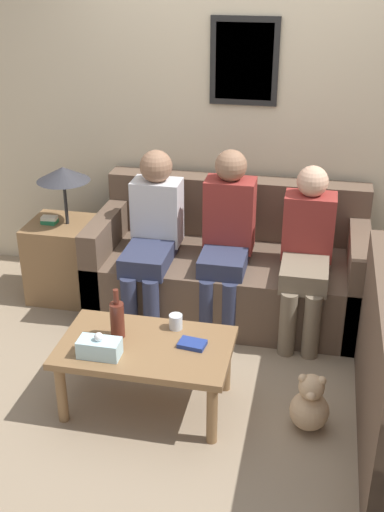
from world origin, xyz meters
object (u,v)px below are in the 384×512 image
at_px(person_middle, 227,233).
at_px(drinking_glass, 176,322).
at_px(coffee_table, 146,353).
at_px(wine_bottle, 117,319).
at_px(person_left, 153,230).
at_px(teddy_bear, 310,405).
at_px(person_right, 307,247).
at_px(couch_main, 229,268).

bearing_deg(person_middle, drinking_glass, -100.46).
distance_m(coffee_table, drinking_glass, 0.26).
height_order(wine_bottle, person_middle, person_middle).
relative_size(coffee_table, drinking_glass, 11.00).
bearing_deg(person_middle, person_left, -177.84).
relative_size(drinking_glass, teddy_bear, 0.25).
height_order(person_left, person_right, person_left).
xyz_separation_m(wine_bottle, person_middle, (0.46, 1.01, 0.14)).
bearing_deg(couch_main, wine_bottle, -111.47).
distance_m(couch_main, person_left, 0.65).
bearing_deg(couch_main, person_left, -159.71).
relative_size(person_left, person_middle, 0.97).
relative_size(couch_main, coffee_table, 1.98).
height_order(person_middle, teddy_bear, person_middle).
xyz_separation_m(coffee_table, teddy_bear, (0.93, -0.01, -0.20)).
relative_size(couch_main, teddy_bear, 5.55).
bearing_deg(couch_main, person_middle, -90.21).
relative_size(couch_main, drinking_glass, 21.80).
bearing_deg(person_right, person_left, 178.91).
height_order(couch_main, coffee_table, couch_main).
bearing_deg(wine_bottle, person_right, 43.90).
bearing_deg(person_right, person_middle, 175.81).
height_order(couch_main, wine_bottle, couch_main).
relative_size(wine_bottle, drinking_glass, 3.41).
distance_m(person_middle, teddy_bear, 1.35).
bearing_deg(drinking_glass, person_left, 113.10).
distance_m(wine_bottle, drinking_glass, 0.35).
relative_size(drinking_glass, person_left, 0.07).
bearing_deg(drinking_glass, person_middle, 79.54).
relative_size(person_middle, person_right, 1.06).
xyz_separation_m(drinking_glass, person_middle, (0.16, 0.86, 0.21)).
relative_size(coffee_table, person_middle, 0.80).
bearing_deg(coffee_table, person_right, 50.87).
relative_size(couch_main, person_middle, 1.58).
distance_m(couch_main, wine_bottle, 1.29).
xyz_separation_m(person_middle, person_right, (0.54, -0.04, -0.04)).
bearing_deg(wine_bottle, drinking_glass, 25.78).
distance_m(person_left, teddy_bear, 1.64).
bearing_deg(coffee_table, person_left, 102.42).
relative_size(person_right, teddy_bear, 3.30).
bearing_deg(coffee_table, drinking_glass, 57.14).
relative_size(wine_bottle, person_right, 0.26).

